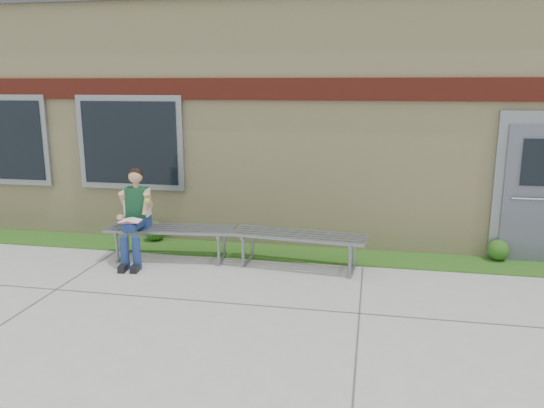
# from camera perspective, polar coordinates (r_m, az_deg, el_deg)

# --- Properties ---
(ground) EXTENTS (80.00, 80.00, 0.00)m
(ground) POSITION_cam_1_polar(r_m,az_deg,el_deg) (6.19, -0.30, -12.88)
(ground) COLOR #9E9E99
(ground) RESTS_ON ground
(grass_strip) EXTENTS (16.00, 0.80, 0.02)m
(grass_strip) POSITION_cam_1_polar(r_m,az_deg,el_deg) (8.57, 3.09, -5.38)
(grass_strip) COLOR #1F4713
(grass_strip) RESTS_ON ground
(school_building) EXTENTS (16.20, 6.22, 4.20)m
(school_building) POSITION_cam_1_polar(r_m,az_deg,el_deg) (11.52, 5.55, 9.85)
(school_building) COLOR beige
(school_building) RESTS_ON ground
(bench_left) EXTENTS (2.02, 0.73, 0.51)m
(bench_left) POSITION_cam_1_polar(r_m,az_deg,el_deg) (8.38, -10.81, -3.27)
(bench_left) COLOR slate
(bench_left) RESTS_ON ground
(bench_right) EXTENTS (2.04, 0.75, 0.52)m
(bench_right) POSITION_cam_1_polar(r_m,az_deg,el_deg) (7.87, 2.88, -4.06)
(bench_right) COLOR slate
(bench_right) RESTS_ON ground
(girl) EXTENTS (0.53, 0.86, 1.44)m
(girl) POSITION_cam_1_polar(r_m,az_deg,el_deg) (8.28, -14.51, -1.00)
(girl) COLOR navy
(girl) RESTS_ON ground
(shrub_mid) EXTENTS (0.34, 0.34, 0.34)m
(shrub_mid) POSITION_cam_1_polar(r_m,az_deg,el_deg) (9.43, -12.47, -2.84)
(shrub_mid) COLOR #1F4713
(shrub_mid) RESTS_ON grass_strip
(shrub_east) EXTENTS (0.32, 0.32, 0.32)m
(shrub_east) POSITION_cam_1_polar(r_m,az_deg,el_deg) (8.90, 23.14, -4.57)
(shrub_east) COLOR #1F4713
(shrub_east) RESTS_ON grass_strip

